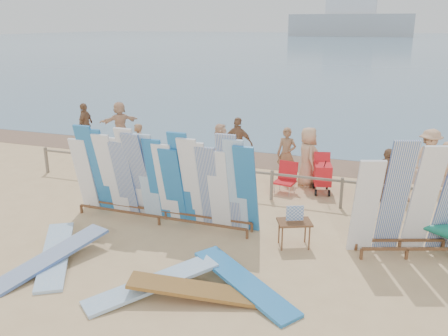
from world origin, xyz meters
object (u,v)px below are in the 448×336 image
at_px(beachgoer_6, 308,157).
at_px(beachgoer_10, 386,176).
at_px(side_surfboard_rack, 410,203).
at_px(vendor_table, 294,233).
at_px(flat_board_c, 200,299).
at_px(beachgoer_extra_1, 85,125).
at_px(flat_board_d, 244,290).
at_px(flat_board_b, 153,291).
at_px(beachgoer_extra_0, 429,159).
at_px(flat_board_e, 53,266).
at_px(beachgoer_5, 221,144).
at_px(beachgoer_8, 408,174).
at_px(beachgoer_9, 447,167).
at_px(flat_board_a, 56,261).
at_px(main_surfboard_rack, 161,180).
at_px(beach_chair_right, 285,184).
at_px(beachgoer_4, 238,144).
at_px(beach_chair_left, 222,177).
at_px(beachgoer_7, 286,154).
at_px(beachgoer_11, 120,123).
at_px(stroller, 322,177).
at_px(beachgoer_1, 138,147).

distance_m(beachgoer_6, beachgoer_10, 2.52).
relative_size(side_surfboard_rack, vendor_table, 2.70).
distance_m(flat_board_c, beachgoer_extra_1, 12.88).
relative_size(flat_board_c, flat_board_d, 1.00).
xyz_separation_m(flat_board_d, flat_board_b, (-1.67, -0.63, 0.00)).
bearing_deg(flat_board_d, beachgoer_extra_0, 8.62).
xyz_separation_m(flat_board_e, beachgoer_extra_0, (7.81, 8.14, 0.94)).
height_order(beachgoer_5, beachgoer_extra_1, beachgoer_extra_1).
distance_m(beachgoer_8, beachgoer_10, 0.65).
height_order(beachgoer_6, beachgoer_9, beachgoer_6).
bearing_deg(beachgoer_9, flat_board_a, -18.09).
relative_size(beachgoer_6, beachgoer_9, 1.19).
distance_m(main_surfboard_rack, flat_board_d, 4.01).
bearing_deg(beachgoer_6, beachgoer_9, -102.96).
bearing_deg(flat_board_e, beachgoer_extra_0, 63.22).
relative_size(flat_board_a, beachgoer_extra_1, 1.48).
xyz_separation_m(beachgoer_extra_1, beachgoer_9, (13.81, -1.15, -0.12)).
height_order(side_surfboard_rack, beach_chair_right, side_surfboard_rack).
bearing_deg(beachgoer_5, beachgoer_9, -115.04).
bearing_deg(beachgoer_4, side_surfboard_rack, 141.48).
bearing_deg(beachgoer_9, beachgoer_extra_0, -80.45).
height_order(beachgoer_5, beachgoer_8, beachgoer_8).
height_order(beach_chair_left, beach_chair_right, beach_chair_right).
distance_m(beachgoer_5, beachgoer_8, 6.58).
distance_m(beachgoer_8, beachgoer_4, 5.79).
distance_m(beachgoer_extra_1, beachgoer_7, 9.09).
bearing_deg(flat_board_d, beach_chair_right, 38.53).
xyz_separation_m(beachgoer_8, beachgoer_6, (-2.98, 0.52, 0.10)).
relative_size(flat_board_d, beachgoer_7, 1.54).
relative_size(beachgoer_4, beachgoer_9, 1.17).
bearing_deg(beachgoer_extra_0, flat_board_d, -162.43).
xyz_separation_m(side_surfboard_rack, beachgoer_10, (-0.51, 3.22, -0.43)).
relative_size(beachgoer_11, beachgoer_10, 1.12).
relative_size(beachgoer_extra_0, beachgoer_10, 1.16).
distance_m(beachgoer_extra_0, beachgoer_9, 0.59).
bearing_deg(flat_board_b, beachgoer_5, 139.50).
xyz_separation_m(flat_board_b, beachgoer_7, (0.97, 7.60, 0.88)).
bearing_deg(beachgoer_6, flat_board_c, 149.17).
distance_m(flat_board_e, stroller, 8.15).
xyz_separation_m(beach_chair_left, beachgoer_extra_0, (6.16, 1.90, 0.67)).
distance_m(side_surfboard_rack, flat_board_d, 4.12).
bearing_deg(beachgoer_extra_1, beachgoer_10, 69.74).
bearing_deg(beachgoer_11, beachgoer_8, 115.18).
relative_size(beachgoer_extra_1, beachgoer_6, 0.96).
bearing_deg(beachgoer_7, beachgoer_1, -169.28).
height_order(side_surfboard_rack, flat_board_d, side_surfboard_rack).
xyz_separation_m(flat_board_a, beachgoer_8, (7.26, 6.35, 0.84)).
xyz_separation_m(main_surfboard_rack, stroller, (3.57, 3.70, -0.67)).
bearing_deg(main_surfboard_rack, beach_chair_left, 82.67).
bearing_deg(stroller, side_surfboard_rack, -69.83).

